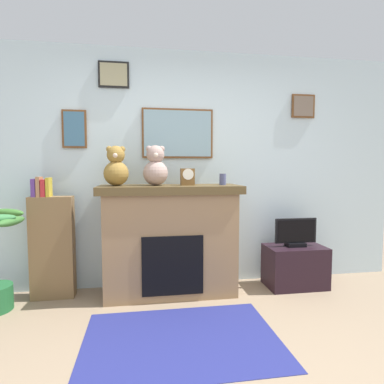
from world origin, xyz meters
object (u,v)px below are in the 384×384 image
Objects in this scene: candle_jar at (223,179)px; fireplace at (170,239)px; television at (296,233)px; mantel_clock at (187,177)px; teddy_bear_tan at (156,168)px; tv_stand at (295,266)px; bookshelf at (52,244)px; teddy_bear_grey at (116,168)px.

fireplace is at bearing 178.17° from candle_jar.
mantel_clock is (-1.20, 0.02, 0.63)m from television.
teddy_bear_tan is at bearing 179.27° from television.
candle_jar is at bearing -1.83° from fireplace.
tv_stand is at bearing -0.68° from teddy_bear_tan.
bookshelf is 2.62× the size of television.
teddy_bear_tan reaches higher than candle_jar.
teddy_bear_tan is (0.39, -0.00, 0.00)m from teddy_bear_grey.
tv_stand is at bearing -1.29° from candle_jar.
teddy_bear_tan is (-0.70, -0.00, 0.12)m from candle_jar.
teddy_bear_tan reaches higher than television.
television is at bearing -1.38° from candle_jar.
teddy_bear_grey reaches higher than bookshelf.
teddy_bear_tan is (-1.53, 0.02, 0.72)m from television.
fireplace is at bearing 178.49° from tv_stand.
bookshelf is 3.08× the size of teddy_bear_grey.
television is 1.02m from candle_jar.
fireplace is 1.19m from bookshelf.
television is (2.57, -0.10, 0.05)m from bookshelf.
bookshelf is 3.02× the size of teddy_bear_tan.
tv_stand is (1.38, -0.04, -0.35)m from fireplace.
mantel_clock is (1.37, -0.08, 0.68)m from bookshelf.
fireplace reaches higher than television.
teddy_bear_grey reaches higher than fireplace.
bookshelf is 1.01m from teddy_bear_grey.
teddy_bear_grey is (-1.92, 0.02, 0.72)m from television.
mantel_clock reaches higher than fireplace.
candle_jar reaches higher than fireplace.
mantel_clock is at bearing -6.15° from fireplace.
teddy_bear_grey is 0.98× the size of teddy_bear_tan.
fireplace is at bearing 173.85° from mantel_clock.
bookshelf is 7.09× the size of mantel_clock.
bookshelf is at bearing 176.53° from mantel_clock.
bookshelf is at bearing 172.81° from teddy_bear_grey.
bookshelf reaches higher than fireplace.
mantel_clock is at bearing -0.19° from teddy_bear_tan.
candle_jar is 0.30× the size of teddy_bear_grey.
fireplace is 2.27× the size of tv_stand.
television is at bearing -0.87° from mantel_clock.
bookshelf is at bearing 177.33° from candle_jar.
tv_stand is at bearing -0.81° from mantel_clock.
fireplace is 8.35× the size of mantel_clock.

